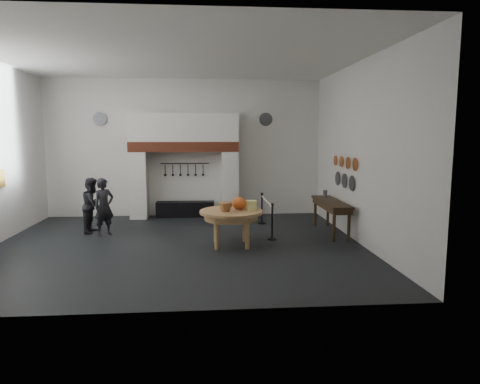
{
  "coord_description": "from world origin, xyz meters",
  "views": [
    {
      "loc": [
        0.68,
        -10.33,
        2.7
      ],
      "look_at": [
        1.49,
        -0.34,
        1.35
      ],
      "focal_mm": 32.0,
      "sensor_mm": 36.0,
      "label": 1
    }
  ],
  "objects": [
    {
      "name": "copper_pan_c",
      "position": [
        4.46,
        1.3,
        1.95
      ],
      "size": [
        0.03,
        0.3,
        0.3
      ],
      "primitive_type": "cylinder",
      "rotation": [
        0.0,
        1.57,
        0.0
      ],
      "color": "#C6662D",
      "rests_on": "wall_right"
    },
    {
      "name": "visitor_far",
      "position": [
        -2.44,
        1.62,
        0.76
      ],
      "size": [
        0.63,
        0.78,
        1.52
      ],
      "primitive_type": "imported",
      "rotation": [
        0.0,
        0.0,
        1.5
      ],
      "color": "black",
      "rests_on": "floor"
    },
    {
      "name": "utensil_rail",
      "position": [
        0.0,
        3.92,
        1.75
      ],
      "size": [
        1.6,
        0.02,
        0.02
      ],
      "primitive_type": "cylinder",
      "rotation": [
        0.0,
        1.57,
        0.0
      ],
      "color": "black",
      "rests_on": "wall_back"
    },
    {
      "name": "wall_right",
      "position": [
        4.5,
        0.0,
        2.25
      ],
      "size": [
        0.02,
        8.0,
        4.5
      ],
      "primitive_type": "cube",
      "color": "silver",
      "rests_on": "floor"
    },
    {
      "name": "pewter_plate_left",
      "position": [
        4.46,
        0.4,
        1.45
      ],
      "size": [
        0.03,
        0.4,
        0.4
      ],
      "primitive_type": "cylinder",
      "rotation": [
        0.0,
        1.57,
        0.0
      ],
      "color": "#4C4C51",
      "rests_on": "wall_right"
    },
    {
      "name": "chimney_hood",
      "position": [
        0.0,
        3.65,
        2.92
      ],
      "size": [
        3.5,
        0.7,
        0.9
      ],
      "primitive_type": "cube",
      "color": "silver",
      "rests_on": "hearth_brick_band"
    },
    {
      "name": "wall_front",
      "position": [
        0.0,
        -4.0,
        2.25
      ],
      "size": [
        9.0,
        0.02,
        4.5
      ],
      "primitive_type": "cube",
      "color": "silver",
      "rests_on": "floor"
    },
    {
      "name": "pewter_plate_right",
      "position": [
        4.46,
        1.6,
        1.45
      ],
      "size": [
        0.03,
        0.4,
        0.4
      ],
      "primitive_type": "cylinder",
      "rotation": [
        0.0,
        1.57,
        0.0
      ],
      "color": "#4C4C51",
      "rests_on": "wall_right"
    },
    {
      "name": "wicker_basket",
      "position": [
        1.14,
        -0.29,
        0.98
      ],
      "size": [
        0.33,
        0.33,
        0.22
      ],
      "primitive_type": "cone",
      "rotation": [
        3.14,
        0.0,
        0.03
      ],
      "color": "#A76F3D",
      "rests_on": "work_table"
    },
    {
      "name": "side_table",
      "position": [
        4.1,
        0.97,
        0.87
      ],
      "size": [
        0.55,
        2.2,
        0.06
      ],
      "primitive_type": "cube",
      "color": "#372314",
      "rests_on": "floor"
    },
    {
      "name": "pewter_plate_mid",
      "position": [
        4.46,
        1.0,
        1.45
      ],
      "size": [
        0.03,
        0.4,
        0.4
      ],
      "primitive_type": "cylinder",
      "rotation": [
        0.0,
        1.57,
        0.0
      ],
      "color": "#4C4C51",
      "rests_on": "wall_right"
    },
    {
      "name": "floor",
      "position": [
        0.0,
        0.0,
        0.0
      ],
      "size": [
        9.0,
        8.0,
        0.02
      ],
      "primitive_type": "cube",
      "color": "black",
      "rests_on": "ground"
    },
    {
      "name": "barrier_post_near",
      "position": [
        2.38,
        0.39,
        0.45
      ],
      "size": [
        0.05,
        0.05,
        0.9
      ],
      "primitive_type": "cylinder",
      "color": "black",
      "rests_on": "floor"
    },
    {
      "name": "chimney_pier_left",
      "position": [
        -1.48,
        3.65,
        1.07
      ],
      "size": [
        0.55,
        0.7,
        2.15
      ],
      "primitive_type": "cube",
      "color": "silver",
      "rests_on": "floor"
    },
    {
      "name": "cheese_block_big",
      "position": [
        1.79,
        -0.19,
        0.99
      ],
      "size": [
        0.22,
        0.22,
        0.24
      ],
      "primitive_type": "cube",
      "color": "#E3E388",
      "rests_on": "work_table"
    },
    {
      "name": "bread_loaf",
      "position": [
        1.19,
        0.21,
        0.94
      ],
      "size": [
        0.31,
        0.18,
        0.13
      ],
      "primitive_type": "ellipsoid",
      "color": "#A65F3B",
      "rests_on": "work_table"
    },
    {
      "name": "ceiling",
      "position": [
        0.0,
        0.0,
        4.5
      ],
      "size": [
        9.0,
        8.0,
        0.02
      ],
      "primitive_type": "cube",
      "color": "silver",
      "rests_on": "wall_back"
    },
    {
      "name": "work_table",
      "position": [
        1.29,
        -0.14,
        0.84
      ],
      "size": [
        1.57,
        1.57,
        0.07
      ],
      "primitive_type": "cylinder",
      "rotation": [
        0.0,
        0.0,
        0.03
      ],
      "color": "tan",
      "rests_on": "floor"
    },
    {
      "name": "barrier_rope",
      "position": [
        2.38,
        1.39,
        0.85
      ],
      "size": [
        0.04,
        2.0,
        0.04
      ],
      "primitive_type": "cylinder",
      "rotation": [
        1.57,
        0.0,
        0.0
      ],
      "color": "white",
      "rests_on": "barrier_post_near"
    },
    {
      "name": "visitor_near",
      "position": [
        -2.04,
        1.22,
        0.78
      ],
      "size": [
        0.67,
        0.65,
        1.55
      ],
      "primitive_type": "imported",
      "rotation": [
        0.0,
        0.0,
        0.72
      ],
      "color": "black",
      "rests_on": "floor"
    },
    {
      "name": "pumpkin",
      "position": [
        1.49,
        -0.04,
        1.03
      ],
      "size": [
        0.36,
        0.36,
        0.31
      ],
      "primitive_type": "ellipsoid",
      "color": "#D3611D",
      "rests_on": "work_table"
    },
    {
      "name": "pewter_plate_back_left",
      "position": [
        -2.7,
        3.96,
        3.2
      ],
      "size": [
        0.44,
        0.03,
        0.44
      ],
      "primitive_type": "cylinder",
      "rotation": [
        1.57,
        0.0,
        0.0
      ],
      "color": "#4C4C51",
      "rests_on": "wall_back"
    },
    {
      "name": "chimney_pier_right",
      "position": [
        1.48,
        3.65,
        1.07
      ],
      "size": [
        0.55,
        0.7,
        2.15
      ],
      "primitive_type": "cube",
      "color": "silver",
      "rests_on": "floor"
    },
    {
      "name": "pewter_plate_back_right",
      "position": [
        2.7,
        3.96,
        3.2
      ],
      "size": [
        0.44,
        0.03,
        0.44
      ],
      "primitive_type": "cylinder",
      "rotation": [
        1.57,
        0.0,
        0.0
      ],
      "color": "#4C4C51",
      "rests_on": "wall_back"
    },
    {
      "name": "pewter_jug",
      "position": [
        4.1,
        1.57,
        1.01
      ],
      "size": [
        0.12,
        0.12,
        0.22
      ],
      "primitive_type": "cylinder",
      "color": "#4D4E52",
      "rests_on": "side_table"
    },
    {
      "name": "copper_pan_d",
      "position": [
        4.46,
        1.85,
        1.95
      ],
      "size": [
        0.03,
        0.28,
        0.28
      ],
      "primitive_type": "cylinder",
      "rotation": [
        0.0,
        1.57,
        0.0
      ],
      "color": "#C6662D",
      "rests_on": "wall_right"
    },
    {
      "name": "iron_range",
      "position": [
        0.0,
        3.72,
        0.25
      ],
      "size": [
        1.9,
        0.45,
        0.5
      ],
      "primitive_type": "cube",
      "color": "black",
      "rests_on": "floor"
    },
    {
      "name": "barrier_post_far",
      "position": [
        2.38,
        2.39,
        0.45
      ],
      "size": [
        0.05,
        0.05,
        0.9
      ],
      "primitive_type": "cylinder",
      "color": "black",
      "rests_on": "floor"
    },
    {
      "name": "hearth_brick_band",
      "position": [
        0.0,
        3.65,
        2.31
      ],
      "size": [
        3.5,
        0.72,
        0.32
      ],
      "primitive_type": "cube",
      "color": "#9E442B",
      "rests_on": "chimney_pier_left"
    },
    {
      "name": "wall_plaque",
      "position": [
        -4.45,
        0.8,
        1.6
      ],
      "size": [
        0.05,
        0.34,
        0.44
      ],
      "primitive_type": "cube",
      "color": "gold",
      "rests_on": "wall_left"
    },
    {
      "name": "wall_back",
      "position": [
        0.0,
        4.0,
        2.25
      ],
      "size": [
        9.0,
        0.02,
        4.5
      ],
      "primitive_type": "cube",
      "color": "silver",
      "rests_on": "floor"
    },
    {
      "name": "cheese_block_small",
      "position": [
        1.77,
        0.11,
        0.97
      ],
      "size": [
        0.18,
        0.18,
        0.2
      ],
      "primitive_type": "cube",
      "color": "#FFF298",
      "rests_on": "work_table"
    },
    {
      "name": "copper_pan_a",
      "position": [
        4.46,
        0.2,
        1.95
      ],
      "size": [
        0.03,
        0.34,
        0.34
      ],
      "primitive_type": "cylinder",
      "rotation": [
        0.0,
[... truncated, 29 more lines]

